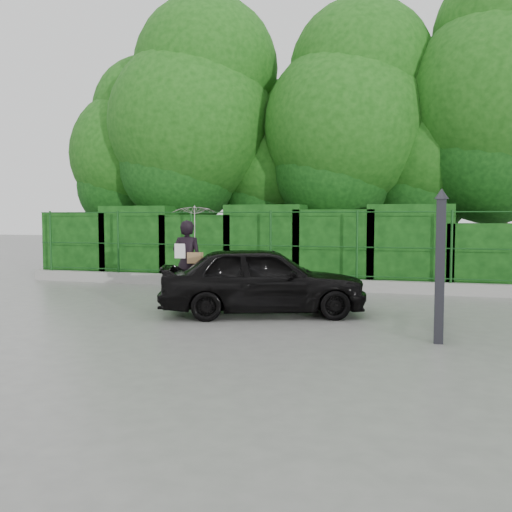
# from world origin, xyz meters

# --- Properties ---
(ground) EXTENTS (80.00, 80.00, 0.00)m
(ground) POSITION_xyz_m (0.00, 0.00, 0.00)
(ground) COLOR gray
(kerb) EXTENTS (14.00, 0.25, 0.30)m
(kerb) POSITION_xyz_m (0.00, 4.50, 0.15)
(kerb) COLOR #9E9E99
(kerb) RESTS_ON ground
(fence) EXTENTS (14.13, 0.06, 1.80)m
(fence) POSITION_xyz_m (0.22, 4.50, 1.20)
(fence) COLOR #124015
(fence) RESTS_ON kerb
(hedge) EXTENTS (14.20, 1.20, 2.27)m
(hedge) POSITION_xyz_m (-0.10, 5.50, 1.06)
(hedge) COLOR black
(hedge) RESTS_ON ground
(trees) EXTENTS (17.10, 6.15, 8.08)m
(trees) POSITION_xyz_m (1.14, 7.74, 4.62)
(trees) COLOR black
(trees) RESTS_ON ground
(gate) EXTENTS (0.22, 2.33, 2.36)m
(gate) POSITION_xyz_m (4.60, -0.72, 1.19)
(gate) COLOR #25252B
(gate) RESTS_ON ground
(woman) EXTENTS (0.99, 0.99, 2.20)m
(woman) POSITION_xyz_m (-0.55, 1.35, 1.42)
(woman) COLOR black
(woman) RESTS_ON ground
(car) EXTENTS (4.35, 2.87, 1.38)m
(car) POSITION_xyz_m (1.32, 0.51, 0.69)
(car) COLOR black
(car) RESTS_ON ground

